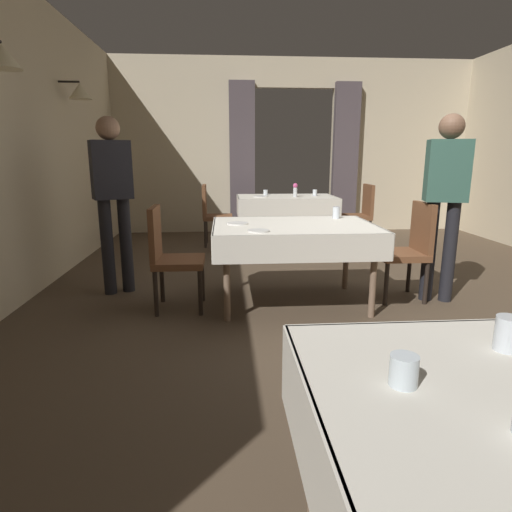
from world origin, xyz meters
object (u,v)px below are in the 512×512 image
object	(u,v)px
chair_mid_left	(170,253)
plate_mid_a	(259,231)
plate_mid_b	(238,223)
person_diner_standing_aside	(445,193)
glass_mid_c	(336,213)
glass_near_b	(404,371)
glass_far_c	(266,192)
chair_far_left	(212,212)
person_waiter_by_doorway	(113,191)
chair_mid_right	(409,246)
glass_near_c	(508,334)
flower_vase_far	(295,190)
plate_far_d	(261,196)
dining_table_far	(286,203)
glass_far_b	(315,193)
dining_table_mid	(294,233)
chair_far_right	(360,212)

from	to	relation	value
chair_mid_left	plate_mid_a	distance (m)	0.85
plate_mid_b	person_diner_standing_aside	distance (m)	1.92
chair_mid_left	glass_mid_c	xyz separation A→B (m)	(1.60, 0.41, 0.29)
glass_near_b	glass_far_c	xyz separation A→B (m)	(0.17, 5.73, -0.00)
chair_far_left	glass_far_c	world-z (taller)	chair_far_left
plate_mid_b	person_waiter_by_doorway	bearing A→B (deg)	161.44
chair_mid_right	glass_far_c	xyz separation A→B (m)	(-1.10, 2.87, 0.28)
glass_near_c	flower_vase_far	xyz separation A→B (m)	(0.17, 5.22, 0.05)
chair_mid_right	plate_far_d	bearing A→B (deg)	114.64
dining_table_far	glass_far_c	world-z (taller)	glass_far_c
dining_table_far	plate_mid_b	distance (m)	2.81
glass_near_c	plate_far_d	bearing A→B (deg)	93.77
dining_table_far	plate_mid_a	distance (m)	3.16
chair_mid_right	person_waiter_by_doorway	size ratio (longest dim) A/B	0.54
glass_far_b	person_waiter_by_doorway	xyz separation A→B (m)	(-2.47, -2.30, 0.22)
glass_mid_c	plate_far_d	size ratio (longest dim) A/B	0.49
chair_mid_right	glass_near_c	bearing A→B (deg)	-107.71
dining_table_mid	chair_far_right	world-z (taller)	chair_far_right
dining_table_far	glass_near_b	world-z (taller)	glass_near_b
person_diner_standing_aside	chair_far_right	bearing A→B (deg)	88.43
glass_near_c	plate_mid_a	xyz separation A→B (m)	(-0.62, 2.25, -0.05)
glass_mid_c	glass_far_c	xyz separation A→B (m)	(-0.46, 2.59, -0.02)
person_diner_standing_aside	dining_table_mid	bearing A→B (deg)	179.18
plate_mid_a	glass_mid_c	world-z (taller)	glass_mid_c
plate_mid_a	glass_near_b	bearing A→B (deg)	-85.26
chair_far_left	glass_near_c	distance (m)	5.47
person_waiter_by_doorway	person_diner_standing_aside	bearing A→B (deg)	-8.65
plate_far_d	chair_mid_left	bearing A→B (deg)	-110.79
person_diner_standing_aside	person_waiter_by_doorway	bearing A→B (deg)	171.35
chair_far_right	plate_far_d	distance (m)	1.55
glass_near_c	plate_far_d	size ratio (longest dim) A/B	0.47
dining_table_mid	chair_far_right	distance (m)	3.01
chair_far_left	plate_mid_b	distance (m)	2.72
glass_far_b	glass_far_c	size ratio (longest dim) A/B	1.15
dining_table_far	person_waiter_by_doorway	size ratio (longest dim) A/B	0.87
flower_vase_far	plate_mid_a	bearing A→B (deg)	-104.86
glass_mid_c	person_diner_standing_aside	distance (m)	1.00
glass_far_b	person_diner_standing_aside	world-z (taller)	person_diner_standing_aside
glass_near_b	person_diner_standing_aside	world-z (taller)	person_diner_standing_aside
dining_table_mid	glass_far_b	size ratio (longest dim) A/B	14.93
dining_table_far	chair_far_right	bearing A→B (deg)	-4.84
glass_mid_c	person_diner_standing_aside	size ratio (longest dim) A/B	0.07
chair_mid_right	plate_mid_b	xyz separation A→B (m)	(-1.63, -0.01, 0.24)
glass_far_c	plate_far_d	xyz separation A→B (m)	(-0.10, -0.25, -0.04)
dining_table_far	plate_far_d	world-z (taller)	plate_far_d
dining_table_far	glass_near_c	world-z (taller)	glass_near_c
dining_table_mid	glass_near_b	bearing A→B (deg)	-93.07
person_waiter_by_doorway	plate_mid_a	bearing A→B (deg)	-30.72
glass_far_c	chair_mid_right	bearing A→B (deg)	-68.96
glass_mid_c	flower_vase_far	bearing A→B (deg)	90.98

